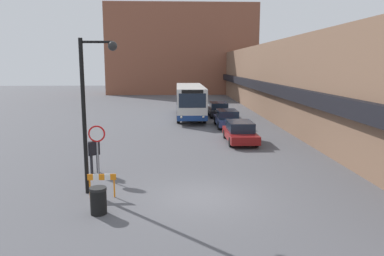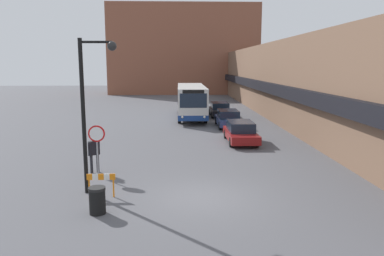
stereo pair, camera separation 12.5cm
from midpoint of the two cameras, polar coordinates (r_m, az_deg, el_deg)
name	(u,v)px [view 2 (the right image)]	position (r m, az deg, el deg)	size (l,w,h in m)	color
ground_plane	(202,198)	(14.80, 1.80, -10.55)	(160.00, 160.00, 0.00)	#515156
building_row_right	(286,80)	(39.43, 14.17, 7.11)	(5.50, 60.00, 7.16)	brown
building_backdrop_far	(184,50)	(68.04, -1.24, 11.79)	(26.00, 8.00, 15.37)	brown
city_bus	(191,100)	(36.26, -0.03, 4.26)	(2.58, 11.15, 3.11)	silver
parked_car_front	(241,132)	(25.02, 7.56, -0.59)	(1.85, 4.54, 1.40)	maroon
parked_car_middle	(228,118)	(31.20, 5.65, 1.48)	(1.87, 4.49, 1.39)	navy
parked_car_back	(220,109)	(37.52, 4.35, 2.86)	(1.92, 4.41, 1.39)	black
stop_sign	(97,140)	(17.45, -14.10, -1.74)	(0.76, 0.08, 2.41)	gray
street_lamp	(90,99)	(15.03, -15.02, 4.33)	(1.46, 0.36, 6.10)	black
pedestrian	(94,151)	(18.33, -14.51, -3.39)	(0.52, 0.45, 1.78)	#232328
trash_bin	(97,200)	(13.53, -13.97, -10.65)	(0.59, 0.59, 0.95)	black
construction_barricade	(101,181)	(15.02, -13.44, -7.81)	(1.10, 0.06, 0.94)	orange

